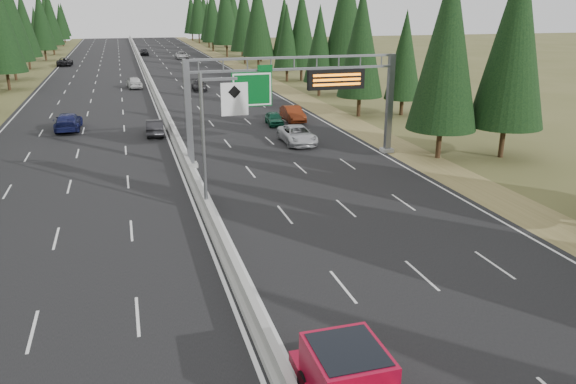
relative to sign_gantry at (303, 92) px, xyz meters
name	(u,v)px	position (x,y,z in m)	size (l,w,h in m)	color
road	(151,86)	(-8.92, 45.12, -5.23)	(32.00, 260.00, 0.08)	black
shoulder_right	(268,82)	(8.88, 45.12, -5.24)	(3.60, 260.00, 0.06)	olive
shoulder_left	(20,92)	(-26.72, 45.12, -5.24)	(3.60, 260.00, 0.06)	#4C4D24
median_barrier	(151,84)	(-8.92, 45.12, -4.85)	(0.70, 260.00, 0.85)	gray
sign_gantry	(303,92)	(0.00, 0.00, 0.00)	(16.75, 0.98, 7.80)	slate
hov_sign_pole	(214,134)	(-8.33, -9.92, -0.54)	(2.80, 0.50, 8.00)	slate
tree_row_right	(319,23)	(13.26, 34.50, 3.89)	(11.50, 241.90, 18.77)	black
silver_minivan	(297,135)	(1.15, 4.98, -4.43)	(2.51, 5.44, 1.51)	#B5B6BA
car_ahead_green	(274,118)	(1.27, 13.14, -4.55)	(1.51, 3.75, 1.28)	#114D35
car_ahead_dkred	(293,114)	(3.56, 14.35, -4.41)	(1.65, 4.72, 1.55)	maroon
car_ahead_dkgrey	(199,85)	(-2.68, 39.03, -4.50)	(1.93, 4.74, 1.38)	black
car_ahead_white	(182,55)	(0.18, 87.75, -4.41)	(2.58, 5.60, 1.56)	silver
car_ahead_far	(144,52)	(-7.35, 99.60, -4.38)	(1.91, 4.76, 1.62)	black
car_onc_near	(155,127)	(-10.42, 11.82, -4.47)	(1.52, 4.35, 1.43)	black
car_onc_blue	(68,122)	(-18.24, 16.37, -4.38)	(2.26, 5.57, 1.62)	#161A4E
car_onc_white	(134,82)	(-11.33, 43.80, -4.36)	(1.95, 4.85, 1.65)	silver
car_onc_far	(65,62)	(-23.42, 79.66, -4.40)	(2.62, 5.68, 1.58)	black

